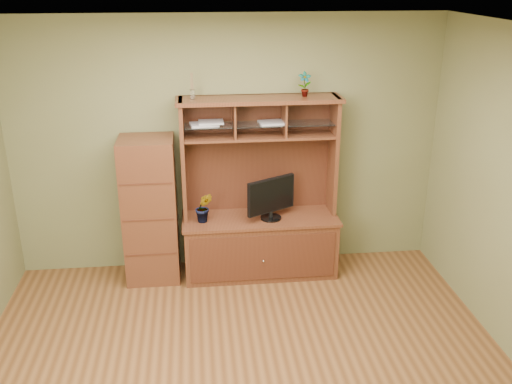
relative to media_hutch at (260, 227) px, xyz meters
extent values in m
cube|color=#563318|center=(-0.31, -1.73, -0.53)|extent=(4.50, 4.00, 0.02)
cube|color=white|center=(-0.31, -1.73, 2.19)|extent=(4.50, 4.00, 0.02)
cube|color=#64653C|center=(-0.31, 0.28, 0.83)|extent=(4.50, 0.02, 2.70)
cube|color=#442113|center=(0.00, -0.02, -0.21)|extent=(1.60, 0.55, 0.62)
cube|color=#3D1C10|center=(0.00, -0.30, -0.21)|extent=(1.50, 0.01, 0.50)
sphere|color=silver|center=(0.00, -0.32, -0.24)|extent=(0.02, 0.02, 0.02)
cube|color=#442113|center=(0.00, -0.02, 0.11)|extent=(1.64, 0.59, 0.03)
cube|color=#442113|center=(-0.78, 0.08, 0.75)|extent=(0.04, 0.35, 1.25)
cube|color=#442113|center=(0.78, 0.08, 0.75)|extent=(0.04, 0.35, 1.25)
cube|color=#3D1C10|center=(0.00, 0.24, 0.75)|extent=(1.52, 0.02, 1.25)
cube|color=#442113|center=(0.00, 0.08, 1.36)|extent=(1.66, 0.40, 0.04)
cube|color=#442113|center=(0.00, 0.08, 0.98)|extent=(1.52, 0.32, 0.02)
cube|color=#442113|center=(-0.25, 0.08, 1.16)|extent=(0.02, 0.31, 0.35)
cube|color=#442113|center=(0.25, 0.08, 1.16)|extent=(0.02, 0.31, 0.35)
cube|color=silver|center=(0.00, 0.07, 1.11)|extent=(1.50, 0.27, 0.01)
cylinder|color=black|center=(0.11, -0.08, 0.14)|extent=(0.22, 0.22, 0.02)
cylinder|color=black|center=(0.11, -0.08, 0.18)|extent=(0.04, 0.04, 0.07)
cube|color=black|center=(0.11, -0.08, 0.39)|extent=(0.52, 0.31, 0.37)
imported|color=#31571D|center=(-0.59, -0.08, 0.29)|extent=(0.18, 0.15, 0.32)
imported|color=#356F27|center=(0.45, 0.08, 1.50)|extent=(0.13, 0.09, 0.25)
cylinder|color=silver|center=(-0.66, 0.08, 1.42)|extent=(0.05, 0.05, 0.09)
cylinder|color=olive|center=(-0.66, 0.08, 1.55)|extent=(0.03, 0.03, 0.17)
cube|color=silver|center=(-0.56, 0.08, 1.12)|extent=(0.30, 0.24, 0.02)
cube|color=silver|center=(-0.49, 0.08, 1.14)|extent=(0.25, 0.19, 0.02)
cube|color=silver|center=(0.13, 0.08, 1.12)|extent=(0.28, 0.23, 0.02)
cube|color=#442113|center=(-1.14, 0.00, 0.24)|extent=(0.55, 0.49, 1.53)
cube|color=#3D1C10|center=(-1.14, -0.24, -0.14)|extent=(0.51, 0.01, 0.02)
cube|color=#3D1C10|center=(-1.14, -0.24, 0.24)|extent=(0.51, 0.01, 0.01)
cube|color=#3D1C10|center=(-1.14, -0.24, 0.63)|extent=(0.51, 0.01, 0.02)
camera|label=1|loc=(-0.65, -5.49, 2.56)|focal=40.00mm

